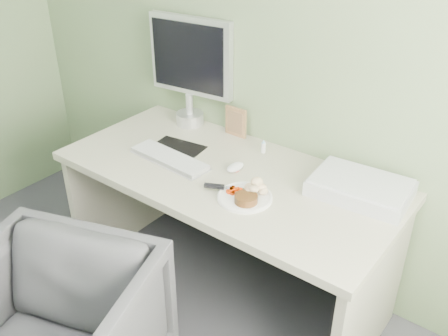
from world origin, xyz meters
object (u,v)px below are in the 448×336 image
Objects in this scene: scanner at (360,188)px; monitor at (191,65)px; plate at (245,197)px; desk at (226,204)px.

monitor is (-1.05, 0.12, 0.29)m from scanner.
plate is 0.49m from scanner.
scanner reaches higher than plate.
desk is 3.90× the size of scanner.
monitor is at bearing 146.44° from desk.
plate is 0.87m from monitor.
desk is 0.77m from monitor.
scanner is at bearing 40.75° from plate.
scanner is 1.09m from monitor.
plate reaches higher than desk.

